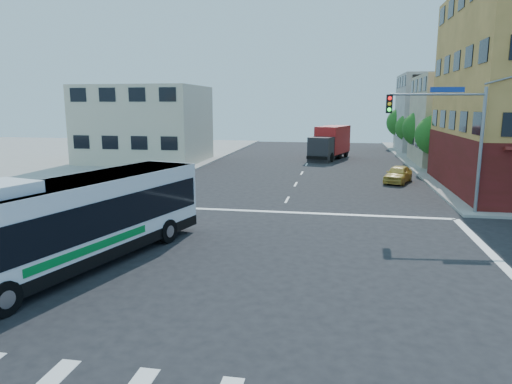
# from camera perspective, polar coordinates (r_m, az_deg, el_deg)

# --- Properties ---
(ground) EXTENTS (120.00, 120.00, 0.00)m
(ground) POSITION_cam_1_polar(r_m,az_deg,el_deg) (17.21, -0.95, -9.73)
(ground) COLOR black
(ground) RESTS_ON ground
(sidewalk_nw) EXTENTS (50.00, 50.00, 0.15)m
(sidewalk_nw) POSITION_cam_1_polar(r_m,az_deg,el_deg) (63.80, -26.65, 4.31)
(sidewalk_nw) COLOR gray
(sidewalk_nw) RESTS_ON ground
(building_east_near) EXTENTS (12.06, 10.06, 9.00)m
(building_east_near) POSITION_cam_1_polar(r_m,az_deg,el_deg) (51.70, 26.00, 8.04)
(building_east_near) COLOR #C1B593
(building_east_near) RESTS_ON ground
(building_east_far) EXTENTS (12.06, 10.06, 10.00)m
(building_east_far) POSITION_cam_1_polar(r_m,az_deg,el_deg) (65.28, 22.74, 9.09)
(building_east_far) COLOR #ADADA7
(building_east_far) RESTS_ON ground
(building_west) EXTENTS (12.06, 10.06, 8.00)m
(building_west) POSITION_cam_1_polar(r_m,az_deg,el_deg) (50.07, -13.69, 8.19)
(building_west) COLOR beige
(building_west) RESTS_ON ground
(signal_mast_ne) EXTENTS (7.91, 1.13, 8.07)m
(signal_mast_ne) POSITION_cam_1_polar(r_m,az_deg,el_deg) (27.11, 23.09, 7.73)
(signal_mast_ne) COLOR gray
(signal_mast_ne) RESTS_ON ground
(street_tree_a) EXTENTS (3.60, 3.60, 5.53)m
(street_tree_a) POSITION_cam_1_polar(r_m,az_deg,el_deg) (44.67, 21.67, 6.92)
(street_tree_a) COLOR #372214
(street_tree_a) RESTS_ON ground
(street_tree_b) EXTENTS (3.80, 3.80, 5.79)m
(street_tree_b) POSITION_cam_1_polar(r_m,az_deg,el_deg) (52.52, 19.98, 7.68)
(street_tree_b) COLOR #372214
(street_tree_b) RESTS_ON ground
(street_tree_c) EXTENTS (3.40, 3.40, 5.29)m
(street_tree_c) POSITION_cam_1_polar(r_m,az_deg,el_deg) (60.43, 18.71, 7.81)
(street_tree_c) COLOR #372214
(street_tree_c) RESTS_ON ground
(street_tree_d) EXTENTS (4.00, 4.00, 6.03)m
(street_tree_d) POSITION_cam_1_polar(r_m,az_deg,el_deg) (68.33, 17.76, 8.50)
(street_tree_d) COLOR #372214
(street_tree_d) RESTS_ON ground
(transit_bus) EXTENTS (5.74, 12.70, 3.68)m
(transit_bus) POSITION_cam_1_polar(r_m,az_deg,el_deg) (18.27, -21.69, -3.38)
(transit_bus) COLOR black
(transit_bus) RESTS_ON ground
(box_truck) EXTENTS (4.69, 8.51, 3.68)m
(box_truck) POSITION_cam_1_polar(r_m,az_deg,el_deg) (52.51, 9.21, 6.03)
(box_truck) COLOR #242428
(box_truck) RESTS_ON ground
(parked_car) EXTENTS (2.88, 4.29, 1.36)m
(parked_car) POSITION_cam_1_polar(r_m,az_deg,el_deg) (37.72, 17.34, 2.15)
(parked_car) COLOR gold
(parked_car) RESTS_ON ground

